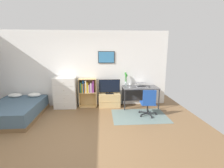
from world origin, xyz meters
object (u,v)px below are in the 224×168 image
computer_mouse (149,87)px  bamboo_vase (126,79)px  bed (15,110)px  bookshelf (87,90)px  television (109,87)px  laptop (141,85)px  tv_stand (109,100)px  desk (140,90)px  dresser (65,93)px  office_chair (148,102)px  wine_glass (130,84)px

computer_mouse → bamboo_vase: size_ratio=0.21×
bed → bookshelf: bearing=20.6°
bed → television: television is taller
laptop → computer_mouse: size_ratio=3.75×
bookshelf → bed: bearing=-158.8°
bed → computer_mouse: computer_mouse is taller
tv_stand → desk: desk is taller
dresser → bamboo_vase: (2.17, 0.12, 0.45)m
office_chair → wine_glass: 0.97m
office_chair → computer_mouse: bearing=76.2°
dresser → wine_glass: dresser is taller
computer_mouse → bookshelf: bearing=174.9°
bookshelf → laptop: bearing=-1.9°
tv_stand → desk: bearing=-1.9°
dresser → bamboo_vase: bamboo_vase is taller
tv_stand → dresser: bearing=-179.4°
wine_glass → bookshelf: bearing=170.4°
bookshelf → desk: bearing=-2.5°
television → computer_mouse: size_ratio=7.22×
tv_stand → wine_glass: bearing=-16.6°
desk → wine_glass: 0.50m
tv_stand → computer_mouse: 1.51m
bamboo_vase → bed: bearing=-165.9°
desk → dresser: bearing=179.5°
tv_stand → computer_mouse: computer_mouse is taller
office_chair → dresser: bearing=164.8°
computer_mouse → bamboo_vase: 0.88m
bed → wine_glass: (3.62, 0.57, 0.64)m
bamboo_vase → wine_glass: size_ratio=2.77×
bed → bamboo_vase: (3.53, 0.89, 0.77)m
tv_stand → office_chair: bearing=-39.9°
bookshelf → laptop: (1.95, -0.07, 0.17)m
computer_mouse → bamboo_vase: bamboo_vase is taller
dresser → wine_glass: bearing=-4.9°
tv_stand → bamboo_vase: 0.98m
bed → desk: desk is taller
bed → dresser: bearing=28.7°
laptop → bamboo_vase: (-0.54, 0.13, 0.20)m
desk → laptop: laptop is taller
television → bamboo_vase: bamboo_vase is taller
dresser → television: (1.56, -0.01, 0.19)m
bookshelf → wine_glass: bearing=-9.6°
television → desk: bearing=-0.8°
tv_stand → television: 0.50m
tv_stand → desk: size_ratio=0.61×
television → office_chair: television is taller
bed → bamboo_vase: bamboo_vase is taller
dresser → desk: 2.66m
desk → laptop: (0.05, 0.02, 0.19)m
television → bamboo_vase: size_ratio=1.50×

